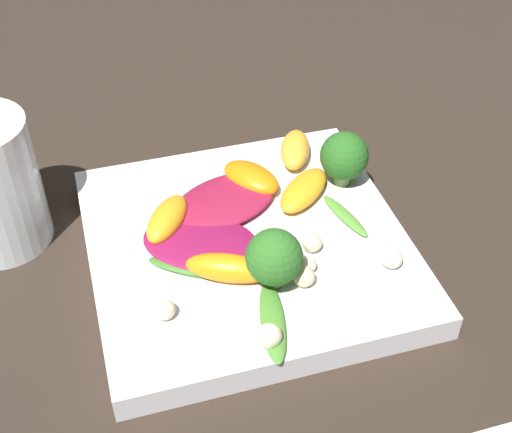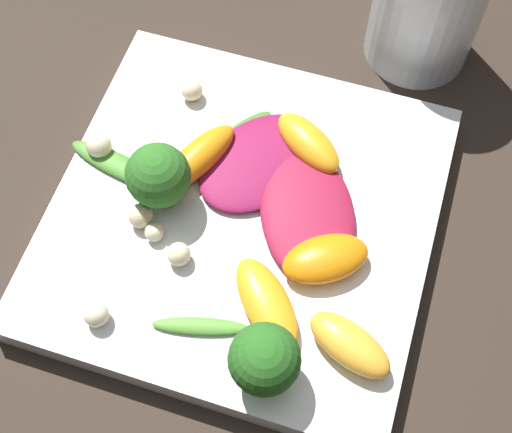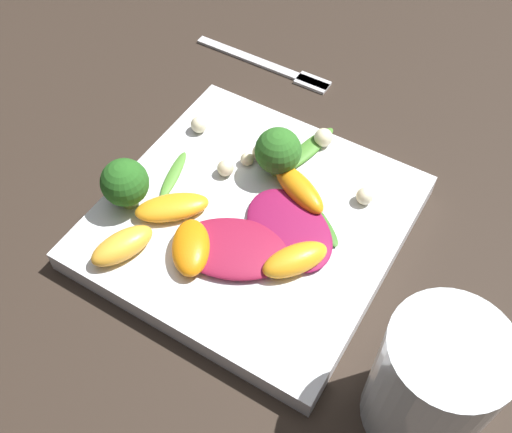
% 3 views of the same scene
% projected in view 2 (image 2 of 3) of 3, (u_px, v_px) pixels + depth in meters
% --- Properties ---
extents(ground_plane, '(2.40, 2.40, 0.00)m').
position_uv_depth(ground_plane, '(243.00, 227.00, 0.50)').
color(ground_plane, '#2D231C').
extents(plate, '(0.25, 0.25, 0.02)m').
position_uv_depth(plate, '(243.00, 219.00, 0.49)').
color(plate, white).
rests_on(plate, ground_plane).
extents(radicchio_leaf_0, '(0.11, 0.12, 0.01)m').
position_uv_depth(radicchio_leaf_0, '(263.00, 163.00, 0.49)').
color(radicchio_leaf_0, maroon).
rests_on(radicchio_leaf_0, plate).
extents(radicchio_leaf_1, '(0.10, 0.12, 0.01)m').
position_uv_depth(radicchio_leaf_1, '(307.00, 214.00, 0.47)').
color(radicchio_leaf_1, maroon).
rests_on(radicchio_leaf_1, plate).
extents(orange_segment_0, '(0.06, 0.05, 0.02)m').
position_uv_depth(orange_segment_0, '(350.00, 345.00, 0.43)').
color(orange_segment_0, '#FCAD33').
rests_on(orange_segment_0, plate).
extents(orange_segment_1, '(0.07, 0.06, 0.02)m').
position_uv_depth(orange_segment_1, '(325.00, 259.00, 0.46)').
color(orange_segment_1, orange).
rests_on(orange_segment_1, plate).
extents(orange_segment_2, '(0.05, 0.07, 0.02)m').
position_uv_depth(orange_segment_2, '(199.00, 157.00, 0.49)').
color(orange_segment_2, orange).
rests_on(orange_segment_2, plate).
extents(orange_segment_3, '(0.06, 0.05, 0.02)m').
position_uv_depth(orange_segment_3, '(308.00, 143.00, 0.49)').
color(orange_segment_3, orange).
rests_on(orange_segment_3, plate).
extents(orange_segment_4, '(0.07, 0.07, 0.02)m').
position_uv_depth(orange_segment_4, '(266.00, 303.00, 0.44)').
color(orange_segment_4, orange).
rests_on(orange_segment_4, plate).
extents(broccoli_floret_0, '(0.04, 0.04, 0.05)m').
position_uv_depth(broccoli_floret_0, '(158.00, 176.00, 0.46)').
color(broccoli_floret_0, '#7A9E51').
rests_on(broccoli_floret_0, plate).
extents(broccoli_floret_1, '(0.04, 0.04, 0.05)m').
position_uv_depth(broccoli_floret_1, '(264.00, 360.00, 0.41)').
color(broccoli_floret_1, '#7A9E51').
rests_on(broccoli_floret_1, plate).
extents(arugula_sprig_0, '(0.06, 0.03, 0.01)m').
position_uv_depth(arugula_sprig_0, '(198.00, 326.00, 0.44)').
color(arugula_sprig_0, '#518E33').
rests_on(arugula_sprig_0, plate).
extents(arugula_sprig_1, '(0.05, 0.07, 0.01)m').
position_uv_depth(arugula_sprig_1, '(231.00, 142.00, 0.50)').
color(arugula_sprig_1, '#3D7528').
rests_on(arugula_sprig_1, plate).
extents(arugula_sprig_2, '(0.08, 0.03, 0.01)m').
position_uv_depth(arugula_sprig_2, '(118.00, 165.00, 0.49)').
color(arugula_sprig_2, '#47842D').
rests_on(arugula_sprig_2, plate).
extents(macadamia_nut_0, '(0.02, 0.02, 0.02)m').
position_uv_depth(macadamia_nut_0, '(192.00, 90.00, 0.52)').
color(macadamia_nut_0, beige).
rests_on(macadamia_nut_0, plate).
extents(macadamia_nut_1, '(0.02, 0.02, 0.02)m').
position_uv_depth(macadamia_nut_1, '(99.00, 145.00, 0.50)').
color(macadamia_nut_1, beige).
rests_on(macadamia_nut_1, plate).
extents(macadamia_nut_2, '(0.02, 0.02, 0.02)m').
position_uv_depth(macadamia_nut_2, '(96.00, 314.00, 0.44)').
color(macadamia_nut_2, beige).
rests_on(macadamia_nut_2, plate).
extents(macadamia_nut_3, '(0.01, 0.01, 0.01)m').
position_uv_depth(macadamia_nut_3, '(154.00, 232.00, 0.47)').
color(macadamia_nut_3, beige).
rests_on(macadamia_nut_3, plate).
extents(macadamia_nut_4, '(0.02, 0.02, 0.02)m').
position_uv_depth(macadamia_nut_4, '(140.00, 216.00, 0.47)').
color(macadamia_nut_4, beige).
rests_on(macadamia_nut_4, plate).
extents(macadamia_nut_5, '(0.02, 0.02, 0.02)m').
position_uv_depth(macadamia_nut_5, '(179.00, 254.00, 0.46)').
color(macadamia_nut_5, beige).
rests_on(macadamia_nut_5, plate).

